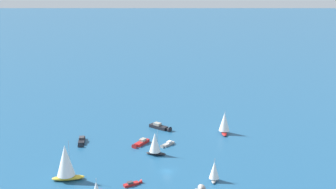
% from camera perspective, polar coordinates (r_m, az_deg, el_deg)
% --- Properties ---
extents(ground_plane, '(2000.00, 2000.00, 0.00)m').
position_cam_1_polar(ground_plane, '(150.17, -0.14, -10.38)').
color(ground_plane, '#1E517A').
extents(sailboat_near_centre, '(8.69, 5.95, 10.83)m').
position_cam_1_polar(sailboat_near_centre, '(184.88, 7.65, -3.83)').
color(sailboat_near_centre, '#B21E1E').
rests_on(sailboat_near_centre, ground_plane).
extents(sailboat_far_port, '(6.86, 11.24, 14.05)m').
position_cam_1_polar(sailboat_far_port, '(145.60, -13.69, -8.93)').
color(sailboat_far_port, gold).
rests_on(sailboat_far_port, ground_plane).
extents(motorboat_inshore, '(7.95, 8.72, 2.73)m').
position_cam_1_polar(motorboat_inshore, '(172.63, -3.80, -6.62)').
color(motorboat_inshore, '#B21E1E').
rests_on(motorboat_inshore, ground_plane).
extents(sailboat_trailing, '(6.16, 4.65, 7.87)m').
position_cam_1_polar(sailboat_trailing, '(142.97, 6.29, -10.27)').
color(sailboat_trailing, '#9E9993').
rests_on(sailboat_trailing, ground_plane).
extents(sailboat_mid_cluster, '(5.85, 7.85, 9.99)m').
position_cam_1_polar(sailboat_mid_cluster, '(161.83, -1.78, -6.67)').
color(sailboat_mid_cluster, black).
rests_on(sailboat_mid_cluster, ground_plane).
extents(motorboat_outer_ring_a, '(10.69, 8.69, 3.21)m').
position_cam_1_polar(motorboat_outer_ring_a, '(190.04, -0.93, -4.46)').
color(motorboat_outer_ring_a, black).
rests_on(motorboat_outer_ring_a, ground_plane).
extents(motorboat_outer_ring_b, '(2.97, 6.51, 1.83)m').
position_cam_1_polar(motorboat_outer_ring_b, '(141.45, -4.68, -11.92)').
color(motorboat_outer_ring_b, '#B21E1E').
rests_on(motorboat_outer_ring_b, ground_plane).
extents(motorboat_outer_ring_c, '(9.90, 4.22, 2.79)m').
position_cam_1_polar(motorboat_outer_ring_c, '(177.61, -11.65, -6.27)').
color(motorboat_outer_ring_c, black).
rests_on(motorboat_outer_ring_c, ground_plane).
extents(motorboat_outer_ring_e, '(5.23, 6.95, 2.04)m').
position_cam_1_polar(motorboat_outer_ring_e, '(171.64, -0.15, -6.79)').
color(motorboat_outer_ring_e, '#9E9993').
rests_on(motorboat_outer_ring_e, ground_plane).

